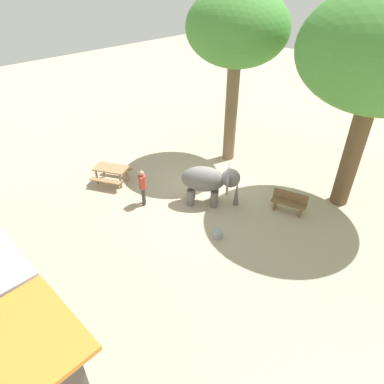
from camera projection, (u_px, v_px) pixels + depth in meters
The scene contains 8 objects.
ground_plane at pixel (213, 194), 14.83m from camera, with size 60.00×60.00×0.00m, color #BAA88C.
elephant at pixel (209, 181), 13.69m from camera, with size 2.34×2.20×1.70m.
person_handler at pixel (143, 185), 13.70m from camera, with size 0.40×0.38×1.62m.
shade_tree_main at pixel (383, 53), 10.99m from camera, with size 5.81×5.32×8.14m.
shade_tree_secondary at pixel (237, 30), 14.19m from camera, with size 4.59×4.20×7.84m.
wooden_bench at pixel (289, 202), 13.54m from camera, with size 1.46×0.77×0.88m.
picnic_table_near at pixel (111, 171), 15.31m from camera, with size 2.01×2.01×0.78m.
feed_bucket at pixel (218, 234), 12.40m from camera, with size 0.36×0.36×0.32m, color gray.
Camera 1 is at (-7.79, 9.43, 8.43)m, focal length 31.22 mm.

